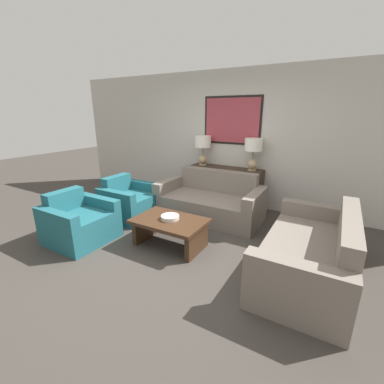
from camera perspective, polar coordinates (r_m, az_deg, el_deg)
name	(u,v)px	position (r m, az deg, el deg)	size (l,w,h in m)	color
ground_plane	(166,249)	(3.74, -5.73, -12.55)	(20.00, 20.00, 0.00)	#3D3833
back_wall	(232,139)	(5.34, 8.90, 11.49)	(7.93, 0.12, 2.65)	beige
console_table	(225,187)	(5.28, 7.40, 1.18)	(1.47, 0.36, 0.80)	#332319
table_lamp_left	(203,145)	(5.34, 2.43, 10.31)	(0.33, 0.33, 0.60)	tan
table_lamp_right	(253,149)	(4.94, 13.48, 9.29)	(0.33, 0.33, 0.60)	tan
couch_by_back_wall	(210,202)	(4.72, 4.06, -2.26)	(1.87, 0.93, 0.82)	slate
couch_by_side	(311,254)	(3.37, 24.87, -12.40)	(0.93, 1.87, 0.82)	slate
coffee_table	(170,227)	(3.71, -4.96, -7.71)	(1.02, 0.67, 0.40)	#3D2616
decorative_bowl	(170,217)	(3.66, -4.91, -5.62)	(0.26, 0.26, 0.06)	beige
armchair_near_back_wall	(130,202)	(4.85, -13.70, -2.20)	(0.82, 0.86, 0.73)	#1E5B66
armchair_near_camera	(80,223)	(4.21, -23.70, -6.30)	(0.82, 0.86, 0.73)	#1E5B66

